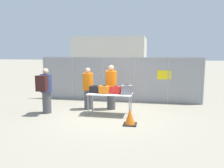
{
  "coord_description": "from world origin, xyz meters",
  "views": [
    {
      "loc": [
        1.59,
        -7.68,
        2.25
      ],
      "look_at": [
        0.02,
        0.57,
        1.05
      ],
      "focal_mm": 35.0,
      "sensor_mm": 36.0,
      "label": 1
    }
  ],
  "objects_px": {
    "inspection_table": "(110,95)",
    "suitcase_orange": "(104,90)",
    "suitcase_grey": "(126,90)",
    "security_worker_far": "(88,88)",
    "suitcase_black": "(95,89)",
    "utility_trailer": "(148,85)",
    "traffic_cone": "(130,117)",
    "security_worker_near": "(111,87)",
    "traveler_hooded": "(45,89)",
    "suitcase_red": "(116,90)"
  },
  "relations": [
    {
      "from": "suitcase_grey",
      "to": "traffic_cone",
      "type": "bearing_deg",
      "value": -76.44
    },
    {
      "from": "suitcase_black",
      "to": "suitcase_grey",
      "type": "xyz_separation_m",
      "value": [
        1.18,
        -0.1,
        0.04
      ]
    },
    {
      "from": "suitcase_black",
      "to": "security_worker_near",
      "type": "distance_m",
      "value": 0.84
    },
    {
      "from": "suitcase_grey",
      "to": "traveler_hooded",
      "type": "distance_m",
      "value": 3.0
    },
    {
      "from": "suitcase_red",
      "to": "security_worker_far",
      "type": "height_order",
      "value": "security_worker_far"
    },
    {
      "from": "suitcase_orange",
      "to": "security_worker_near",
      "type": "bearing_deg",
      "value": 82.27
    },
    {
      "from": "suitcase_orange",
      "to": "utility_trailer",
      "type": "distance_m",
      "value": 5.16
    },
    {
      "from": "utility_trailer",
      "to": "traffic_cone",
      "type": "height_order",
      "value": "utility_trailer"
    },
    {
      "from": "security_worker_far",
      "to": "suitcase_grey",
      "type": "bearing_deg",
      "value": 168.78
    },
    {
      "from": "inspection_table",
      "to": "security_worker_near",
      "type": "xyz_separation_m",
      "value": [
        -0.11,
        0.79,
        0.2
      ]
    },
    {
      "from": "inspection_table",
      "to": "traveler_hooded",
      "type": "distance_m",
      "value": 2.41
    },
    {
      "from": "suitcase_orange",
      "to": "utility_trailer",
      "type": "bearing_deg",
      "value": 73.26
    },
    {
      "from": "security_worker_near",
      "to": "traveler_hooded",
      "type": "bearing_deg",
      "value": 35.6
    },
    {
      "from": "traveler_hooded",
      "to": "security_worker_near",
      "type": "bearing_deg",
      "value": 25.17
    },
    {
      "from": "suitcase_black",
      "to": "traffic_cone",
      "type": "height_order",
      "value": "suitcase_black"
    },
    {
      "from": "suitcase_orange",
      "to": "suitcase_red",
      "type": "relative_size",
      "value": 1.03
    },
    {
      "from": "suitcase_orange",
      "to": "suitcase_grey",
      "type": "bearing_deg",
      "value": -0.4
    },
    {
      "from": "suitcase_grey",
      "to": "suitcase_red",
      "type": "bearing_deg",
      "value": 172.76
    },
    {
      "from": "security_worker_far",
      "to": "traffic_cone",
      "type": "relative_size",
      "value": 3.2
    },
    {
      "from": "traffic_cone",
      "to": "suitcase_grey",
      "type": "bearing_deg",
      "value": 103.56
    },
    {
      "from": "suitcase_red",
      "to": "traveler_hooded",
      "type": "relative_size",
      "value": 0.22
    },
    {
      "from": "security_worker_far",
      "to": "traffic_cone",
      "type": "height_order",
      "value": "security_worker_far"
    },
    {
      "from": "suitcase_orange",
      "to": "security_worker_near",
      "type": "xyz_separation_m",
      "value": [
        0.11,
        0.8,
        -0.01
      ]
    },
    {
      "from": "inspection_table",
      "to": "security_worker_far",
      "type": "height_order",
      "value": "security_worker_far"
    },
    {
      "from": "security_worker_near",
      "to": "security_worker_far",
      "type": "distance_m",
      "value": 0.93
    },
    {
      "from": "traveler_hooded",
      "to": "security_worker_far",
      "type": "xyz_separation_m",
      "value": [
        1.36,
        0.91,
        -0.07
      ]
    },
    {
      "from": "inspection_table",
      "to": "suitcase_black",
      "type": "height_order",
      "value": "suitcase_black"
    },
    {
      "from": "suitcase_red",
      "to": "security_worker_far",
      "type": "bearing_deg",
      "value": 154.43
    },
    {
      "from": "suitcase_black",
      "to": "utility_trailer",
      "type": "height_order",
      "value": "suitcase_black"
    },
    {
      "from": "suitcase_black",
      "to": "security_worker_far",
      "type": "height_order",
      "value": "security_worker_far"
    },
    {
      "from": "suitcase_black",
      "to": "suitcase_grey",
      "type": "height_order",
      "value": "suitcase_grey"
    },
    {
      "from": "utility_trailer",
      "to": "suitcase_grey",
      "type": "bearing_deg",
      "value": -97.64
    },
    {
      "from": "traveler_hooded",
      "to": "security_worker_far",
      "type": "bearing_deg",
      "value": 33.51
    },
    {
      "from": "inspection_table",
      "to": "suitcase_orange",
      "type": "bearing_deg",
      "value": -176.9
    },
    {
      "from": "suitcase_black",
      "to": "security_worker_near",
      "type": "height_order",
      "value": "security_worker_near"
    },
    {
      "from": "traffic_cone",
      "to": "suitcase_red",
      "type": "bearing_deg",
      "value": 121.54
    },
    {
      "from": "inspection_table",
      "to": "security_worker_far",
      "type": "distance_m",
      "value": 1.2
    },
    {
      "from": "inspection_table",
      "to": "suitcase_orange",
      "type": "height_order",
      "value": "suitcase_orange"
    },
    {
      "from": "security_worker_far",
      "to": "suitcase_black",
      "type": "bearing_deg",
      "value": 140.19
    },
    {
      "from": "suitcase_red",
      "to": "suitcase_grey",
      "type": "xyz_separation_m",
      "value": [
        0.4,
        -0.05,
        0.03
      ]
    },
    {
      "from": "suitcase_red",
      "to": "security_worker_near",
      "type": "xyz_separation_m",
      "value": [
        -0.31,
        0.75,
        0.0
      ]
    },
    {
      "from": "suitcase_grey",
      "to": "utility_trailer",
      "type": "xyz_separation_m",
      "value": [
        0.66,
        4.93,
        -0.54
      ]
    },
    {
      "from": "suitcase_red",
      "to": "suitcase_grey",
      "type": "relative_size",
      "value": 0.92
    },
    {
      "from": "suitcase_orange",
      "to": "suitcase_grey",
      "type": "distance_m",
      "value": 0.82
    },
    {
      "from": "inspection_table",
      "to": "suitcase_orange",
      "type": "distance_m",
      "value": 0.3
    },
    {
      "from": "suitcase_orange",
      "to": "traveler_hooded",
      "type": "distance_m",
      "value": 2.18
    },
    {
      "from": "utility_trailer",
      "to": "security_worker_far",
      "type": "bearing_deg",
      "value": -118.03
    },
    {
      "from": "security_worker_near",
      "to": "traffic_cone",
      "type": "distance_m",
      "value": 2.15
    },
    {
      "from": "traffic_cone",
      "to": "suitcase_orange",
      "type": "bearing_deg",
      "value": 136.53
    },
    {
      "from": "suitcase_black",
      "to": "suitcase_orange",
      "type": "height_order",
      "value": "suitcase_orange"
    }
  ]
}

